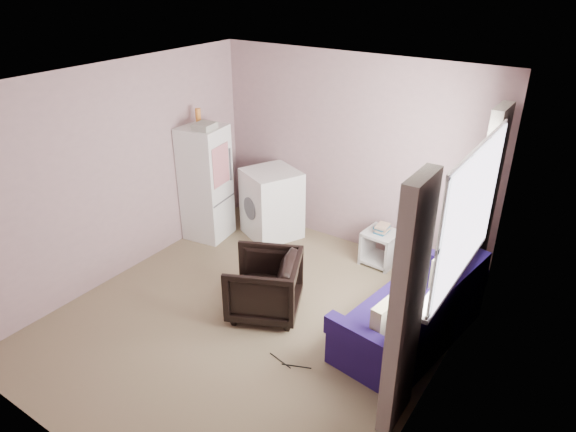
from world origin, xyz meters
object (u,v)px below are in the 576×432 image
object	(u,v)px
fridge	(206,182)
side_table	(381,245)
washing_machine	(272,202)
sofa	(414,317)
armchair	(264,282)

from	to	relation	value
fridge	side_table	distance (m)	2.44
fridge	washing_machine	size ratio (longest dim) A/B	1.88
fridge	washing_machine	xyz separation A→B (m)	(0.71, 0.50, -0.30)
washing_machine	sofa	bearing A→B (deg)	2.26
armchair	washing_machine	distance (m)	1.78
armchair	fridge	bearing A→B (deg)	-145.17
armchair	washing_machine	xyz separation A→B (m)	(-0.97, 1.49, 0.12)
fridge	side_table	world-z (taller)	fridge
fridge	armchair	bearing A→B (deg)	-38.82
armchair	fridge	size ratio (longest dim) A/B	0.42
armchair	washing_machine	size ratio (longest dim) A/B	0.80
side_table	sofa	world-z (taller)	sofa
washing_machine	side_table	size ratio (longest dim) A/B	1.73
armchair	side_table	world-z (taller)	armchair
sofa	armchair	bearing A→B (deg)	-155.15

